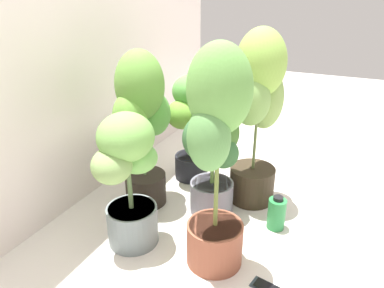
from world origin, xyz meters
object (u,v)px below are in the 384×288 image
potted_plant_front_left (216,156)px  potted_plant_back_right (189,122)px  potted_plant_back_center (142,117)px  potted_plant_back_left (128,175)px  nutrient_bottle (277,213)px  potted_plant_front_right (258,106)px  cell_phone (268,288)px  potted_plant_center (213,144)px

potted_plant_front_left → potted_plant_back_right: (0.69, 0.45, -0.16)m
potted_plant_back_center → potted_plant_front_left: size_ratio=0.89×
potted_plant_back_left → nutrient_bottle: (0.42, -0.63, -0.29)m
potted_plant_front_right → nutrient_bottle: size_ratio=5.28×
potted_plant_back_center → cell_phone: 1.06m
potted_plant_center → potted_plant_front_left: potted_plant_front_left is taller
cell_phone → nutrient_bottle: size_ratio=0.81×
potted_plant_back_center → nutrient_bottle: size_ratio=4.73×
potted_plant_center → potted_plant_back_right: potted_plant_center is taller
potted_plant_center → cell_phone: size_ratio=5.00×
potted_plant_back_center → potted_plant_front_left: potted_plant_front_left is taller
cell_phone → potted_plant_back_right: bearing=-124.3°
potted_plant_center → cell_phone: 0.75m
potted_plant_front_left → potted_plant_back_left: bearing=94.6°
potted_plant_front_right → cell_phone: potted_plant_front_right is taller
potted_plant_back_left → cell_phone: size_ratio=4.45×
nutrient_bottle → potted_plant_center: bearing=90.9°
potted_plant_back_center → potted_plant_back_left: size_ratio=1.32×
potted_plant_back_left → potted_plant_back_right: 0.72m
potted_plant_back_left → potted_plant_front_right: size_ratio=0.68×
potted_plant_back_center → potted_plant_front_left: 0.64m
potted_plant_back_left → potted_plant_front_left: size_ratio=0.68×
potted_plant_front_right → potted_plant_back_right: bearing=80.9°
potted_plant_back_left → nutrient_bottle: size_ratio=3.59×
potted_plant_front_left → potted_plant_back_center: bearing=60.5°
potted_plant_center → potted_plant_back_left: potted_plant_center is taller
potted_plant_front_left → potted_plant_front_right: bearing=-0.4°
potted_plant_front_left → nutrient_bottle: 0.64m
potted_plant_center → cell_phone: (-0.44, -0.44, -0.42)m
potted_plant_center → potted_plant_back_left: bearing=147.8°
potted_plant_front_right → potted_plant_back_left: bearing=146.5°
potted_plant_back_right → potted_plant_back_center: bearing=163.7°
potted_plant_back_right → cell_phone: (-0.74, -0.73, -0.40)m
potted_plant_back_right → cell_phone: size_ratio=4.54×
potted_plant_center → potted_plant_front_left: bearing=-157.1°
potted_plant_center → nutrient_bottle: bearing=-89.1°
cell_phone → nutrient_bottle: bearing=-159.8°
potted_plant_back_right → potted_plant_front_right: bearing=-99.1°
potted_plant_back_left → potted_plant_front_right: (0.65, -0.43, 0.21)m
potted_plant_back_center → cell_phone: bearing=-113.8°
potted_plant_back_center → potted_plant_back_right: bearing=-16.3°
potted_plant_front_left → cell_phone: size_ratio=6.58×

